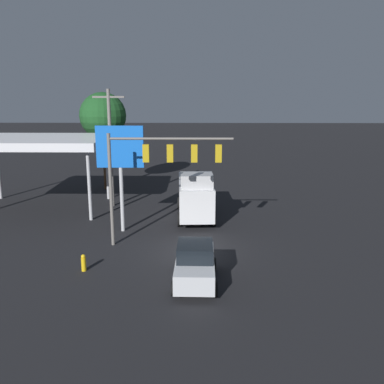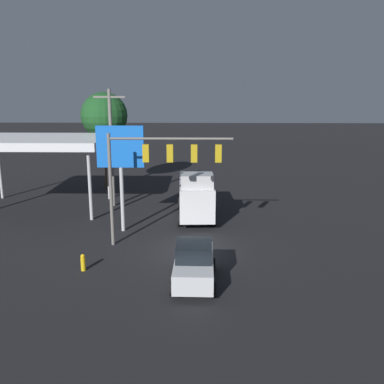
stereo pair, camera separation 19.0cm
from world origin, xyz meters
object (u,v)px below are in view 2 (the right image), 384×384
street_tree (104,116)px  traffic_signal_assembly (160,162)px  utility_pole (111,145)px  price_sign (120,152)px  delivery_truck (196,195)px  sedan_far (194,263)px  fire_hydrant (83,262)px

street_tree → traffic_signal_assembly: bearing=113.3°
utility_pole → price_sign: (-1.86, 6.19, 0.34)m
utility_pole → street_tree: utility_pole is taller
delivery_truck → street_tree: (8.35, -9.14, 5.00)m
traffic_signal_assembly → delivery_truck: (-1.97, -5.65, -3.28)m
utility_pole → price_sign: 6.47m
traffic_signal_assembly → price_sign: 3.76m
traffic_signal_assembly → sedan_far: size_ratio=1.60×
utility_pole → sedan_far: 15.78m
utility_pole → street_tree: size_ratio=1.03×
utility_pole → street_tree: bearing=-73.4°
utility_pole → sedan_far: (-6.60, 13.80, -3.85)m
sedan_far → utility_pole: bearing=-153.6°
traffic_signal_assembly → street_tree: street_tree is taller
delivery_truck → sedan_far: 10.70m
traffic_signal_assembly → sedan_far: bearing=111.9°
price_sign → fire_hydrant: 8.00m
fire_hydrant → utility_pole: bearing=-85.7°
traffic_signal_assembly → fire_hydrant: traffic_signal_assembly is taller
delivery_truck → utility_pole: bearing=-118.3°
street_tree → fire_hydrant: bearing=98.4°
price_sign → delivery_truck: size_ratio=0.99×
price_sign → street_tree: (3.65, -12.21, 1.54)m
delivery_truck → sedan_far: delivery_truck is taller
price_sign → sedan_far: price_sign is taller
traffic_signal_assembly → street_tree: 16.20m
traffic_signal_assembly → sedan_far: traffic_signal_assembly is taller
utility_pole → delivery_truck: utility_pole is taller
price_sign → sedan_far: size_ratio=1.54×
utility_pole → fire_hydrant: (-0.96, 12.59, -4.37)m
sedan_far → street_tree: 22.27m
delivery_truck → street_tree: street_tree is taller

